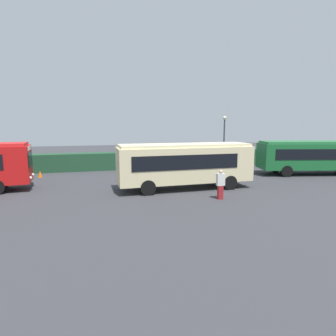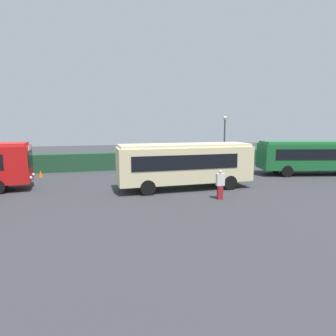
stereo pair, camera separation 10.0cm
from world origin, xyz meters
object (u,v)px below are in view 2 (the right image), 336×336
traffic_cone (41,174)px  bus_cream (185,163)px  bus_green (316,155)px  lamppost (225,137)px  person_left (220,184)px  person_center (320,162)px

traffic_cone → bus_cream: bearing=-33.9°
bus_green → lamppost: (-7.02, 4.18, 1.58)m
person_left → traffic_cone: bearing=-129.5°
person_center → traffic_cone: 26.06m
person_center → lamppost: 9.63m
bus_cream → traffic_cone: bus_cream is taller
bus_cream → lamppost: bearing=46.0°
traffic_cone → lamppost: lamppost is taller
person_center → lamppost: lamppost is taller
lamppost → bus_green: bearing=-30.8°
bus_cream → lamppost: size_ratio=1.81×
bus_green → person_left: bus_green is taller
traffic_cone → lamppost: size_ratio=0.11×
bus_green → person_center: bearing=51.2°
person_center → traffic_cone: person_center is taller
person_left → person_center: person_left is taller
bus_green → person_center: bus_green is taller
person_left → person_center: (13.91, 7.31, -0.04)m
lamppost → traffic_cone: bearing=178.1°
person_left → lamppost: 11.38m
bus_cream → bus_green: (13.19, 2.49, -0.08)m
bus_green → lamppost: 8.32m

